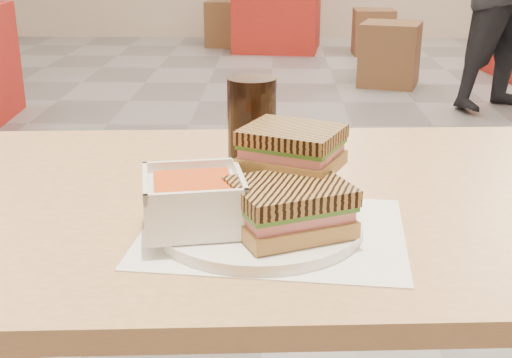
{
  "coord_description": "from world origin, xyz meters",
  "views": [
    {
      "loc": [
        0.03,
        -2.79,
        1.1
      ],
      "look_at": [
        0.01,
        -2.0,
        0.82
      ],
      "focal_mm": 47.81,
      "sensor_mm": 36.0,
      "label": 1
    }
  ],
  "objects_px": {
    "panini_lower": "(290,207)",
    "cola_glass": "(252,130)",
    "plate": "(259,224)",
    "bg_chair_2r": "(373,32)",
    "bg_chair_1l": "(390,54)",
    "main_table": "(313,265)",
    "bg_table_2": "(278,13)",
    "soup_bowl": "(194,202)",
    "bg_chair_2l": "(229,24)"
  },
  "relations": [
    {
      "from": "bg_chair_1l",
      "to": "bg_chair_2l",
      "type": "xyz_separation_m",
      "value": [
        -1.37,
        1.92,
        -0.01
      ]
    },
    {
      "from": "bg_chair_1l",
      "to": "bg_chair_2l",
      "type": "distance_m",
      "value": 2.36
    },
    {
      "from": "main_table",
      "to": "cola_glass",
      "type": "relative_size",
      "value": 7.97
    },
    {
      "from": "plate",
      "to": "bg_chair_2r",
      "type": "distance_m",
      "value": 6.01
    },
    {
      "from": "main_table",
      "to": "plate",
      "type": "relative_size",
      "value": 4.77
    },
    {
      "from": "main_table",
      "to": "cola_glass",
      "type": "bearing_deg",
      "value": 146.19
    },
    {
      "from": "panini_lower",
      "to": "bg_chair_2r",
      "type": "relative_size",
      "value": 0.39
    },
    {
      "from": "plate",
      "to": "soup_bowl",
      "type": "relative_size",
      "value": 1.86
    },
    {
      "from": "bg_chair_1l",
      "to": "plate",
      "type": "bearing_deg",
      "value": -101.26
    },
    {
      "from": "soup_bowl",
      "to": "panini_lower",
      "type": "xyz_separation_m",
      "value": [
        0.12,
        -0.01,
        0.0
      ]
    },
    {
      "from": "bg_table_2",
      "to": "bg_chair_1l",
      "type": "height_order",
      "value": "bg_table_2"
    },
    {
      "from": "main_table",
      "to": "cola_glass",
      "type": "height_order",
      "value": "cola_glass"
    },
    {
      "from": "bg_table_2",
      "to": "bg_chair_2l",
      "type": "xyz_separation_m",
      "value": [
        -0.51,
        0.2,
        -0.13
      ]
    },
    {
      "from": "main_table",
      "to": "bg_table_2",
      "type": "bearing_deg",
      "value": 90.45
    },
    {
      "from": "plate",
      "to": "panini_lower",
      "type": "distance_m",
      "value": 0.06
    },
    {
      "from": "main_table",
      "to": "soup_bowl",
      "type": "height_order",
      "value": "soup_bowl"
    },
    {
      "from": "soup_bowl",
      "to": "panini_lower",
      "type": "bearing_deg",
      "value": -6.7
    },
    {
      "from": "main_table",
      "to": "plate",
      "type": "xyz_separation_m",
      "value": [
        -0.08,
        -0.13,
        0.12
      ]
    },
    {
      "from": "bg_chair_1l",
      "to": "main_table",
      "type": "bearing_deg",
      "value": -100.61
    },
    {
      "from": "soup_bowl",
      "to": "panini_lower",
      "type": "height_order",
      "value": "soup_bowl"
    },
    {
      "from": "plate",
      "to": "cola_glass",
      "type": "bearing_deg",
      "value": 94.64
    },
    {
      "from": "main_table",
      "to": "cola_glass",
      "type": "distance_m",
      "value": 0.22
    },
    {
      "from": "panini_lower",
      "to": "cola_glass",
      "type": "xyz_separation_m",
      "value": [
        -0.05,
        0.23,
        0.03
      ]
    },
    {
      "from": "soup_bowl",
      "to": "cola_glass",
      "type": "distance_m",
      "value": 0.23
    },
    {
      "from": "main_table",
      "to": "panini_lower",
      "type": "bearing_deg",
      "value": -103.55
    },
    {
      "from": "bg_table_2",
      "to": "plate",
      "type": "bearing_deg",
      "value": -90.28
    },
    {
      "from": "cola_glass",
      "to": "bg_chair_1l",
      "type": "relative_size",
      "value": 0.29
    },
    {
      "from": "soup_bowl",
      "to": "cola_glass",
      "type": "relative_size",
      "value": 0.9
    },
    {
      "from": "panini_lower",
      "to": "cola_glass",
      "type": "distance_m",
      "value": 0.24
    },
    {
      "from": "panini_lower",
      "to": "bg_chair_2r",
      "type": "xyz_separation_m",
      "value": [
        0.92,
        5.94,
        -0.58
      ]
    },
    {
      "from": "bg_chair_2r",
      "to": "bg_table_2",
      "type": "bearing_deg",
      "value": 163.2
    },
    {
      "from": "plate",
      "to": "bg_chair_2l",
      "type": "relative_size",
      "value": 0.54
    },
    {
      "from": "bg_chair_1l",
      "to": "bg_chair_2l",
      "type": "height_order",
      "value": "bg_chair_1l"
    },
    {
      "from": "main_table",
      "to": "plate",
      "type": "bearing_deg",
      "value": -120.55
    },
    {
      "from": "plate",
      "to": "bg_chair_2l",
      "type": "height_order",
      "value": "plate"
    },
    {
      "from": "main_table",
      "to": "panini_lower",
      "type": "height_order",
      "value": "panini_lower"
    },
    {
      "from": "plate",
      "to": "bg_chair_2r",
      "type": "xyz_separation_m",
      "value": [
        0.95,
        5.91,
        -0.55
      ]
    },
    {
      "from": "bg_table_2",
      "to": "bg_chair_2r",
      "type": "distance_m",
      "value": 0.98
    },
    {
      "from": "panini_lower",
      "to": "plate",
      "type": "bearing_deg",
      "value": 137.98
    },
    {
      "from": "bg_chair_1l",
      "to": "bg_chair_2r",
      "type": "bearing_deg",
      "value": 87.47
    },
    {
      "from": "panini_lower",
      "to": "bg_chair_2r",
      "type": "height_order",
      "value": "panini_lower"
    },
    {
      "from": "cola_glass",
      "to": "bg_chair_2r",
      "type": "bearing_deg",
      "value": 80.37
    },
    {
      "from": "bg_chair_2r",
      "to": "cola_glass",
      "type": "bearing_deg",
      "value": -99.63
    },
    {
      "from": "main_table",
      "to": "panini_lower",
      "type": "distance_m",
      "value": 0.23
    },
    {
      "from": "cola_glass",
      "to": "bg_chair_2r",
      "type": "relative_size",
      "value": 0.36
    },
    {
      "from": "bg_chair_1l",
      "to": "bg_chair_2l",
      "type": "bearing_deg",
      "value": 125.46
    },
    {
      "from": "bg_table_2",
      "to": "main_table",
      "type": "bearing_deg",
      "value": -89.55
    },
    {
      "from": "cola_glass",
      "to": "bg_table_2",
      "type": "bearing_deg",
      "value": 89.56
    },
    {
      "from": "main_table",
      "to": "bg_chair_2r",
      "type": "distance_m",
      "value": 5.86
    },
    {
      "from": "bg_table_2",
      "to": "panini_lower",
      "type": "bearing_deg",
      "value": -89.93
    }
  ]
}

